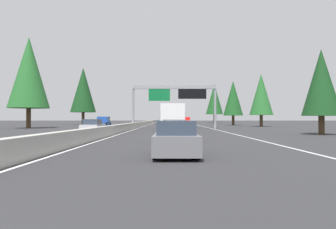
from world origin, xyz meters
The scene contains 21 objects.
ground_plane centered at (60.00, 0.00, 0.00)m, with size 320.00×320.00×0.00m, color #2D2D30.
median_barrier centered at (80.00, 0.30, 0.45)m, with size 180.00×0.56×0.90m, color #ADAAA3.
shoulder_stripe_right centered at (70.00, -11.52, 0.01)m, with size 160.00×0.16×0.01m, color silver.
shoulder_stripe_median centered at (70.00, -0.25, 0.01)m, with size 160.00×0.16×0.01m, color silver.
sign_gantry_overhead centered at (46.12, -6.04, 5.15)m, with size 0.50×12.68×6.48m.
sedan_distant_b centered at (11.40, -5.40, 0.68)m, with size 4.40×1.80×1.47m.
sedan_mid_right centered at (20.20, -5.46, 0.68)m, with size 4.40×1.80×1.47m.
sedan_far_left centered at (59.14, -5.35, 0.68)m, with size 4.40×1.80×1.47m.
box_truck_far_center centered at (102.21, -5.53, 1.61)m, with size 8.50×2.40×2.95m.
minivan_near_right centered at (122.42, -5.41, 0.95)m, with size 5.00×1.95×1.69m.
pickup_mid_left centered at (74.62, -9.13, 0.91)m, with size 5.60×2.00×1.86m.
bus_mid_center centered at (36.25, -5.48, 1.72)m, with size 11.50×2.55×3.10m.
sedan_near_center centered at (108.29, -9.16, 0.68)m, with size 4.40×1.80×1.47m.
oncoming_near centered at (53.53, 6.35, 0.91)m, with size 5.60×2.00×1.86m.
oncoming_far centered at (31.89, 2.92, 0.68)m, with size 4.40×1.80×1.47m.
conifer_right_near centered at (28.75, -19.69, 4.99)m, with size 3.62×3.62×8.23m.
conifer_right_mid centered at (58.70, -22.49, 6.06)m, with size 4.39×4.39×9.98m.
conifer_right_far centered at (70.37, -19.51, 6.09)m, with size 4.41×4.41×10.02m.
conifer_right_distant centered at (110.85, -20.97, 8.31)m, with size 6.01×6.01×13.67m.
conifer_left_near centered at (48.68, 17.12, 8.80)m, with size 6.37×6.37×14.47m.
conifer_left_mid centered at (74.49, 15.41, 8.32)m, with size 6.02×6.02×13.69m.
Camera 1 is at (-2.09, -5.13, 1.57)m, focal length 34.46 mm.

